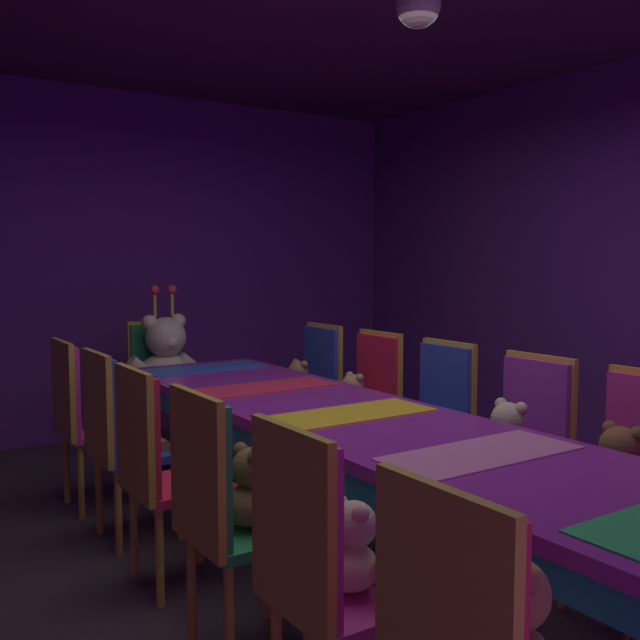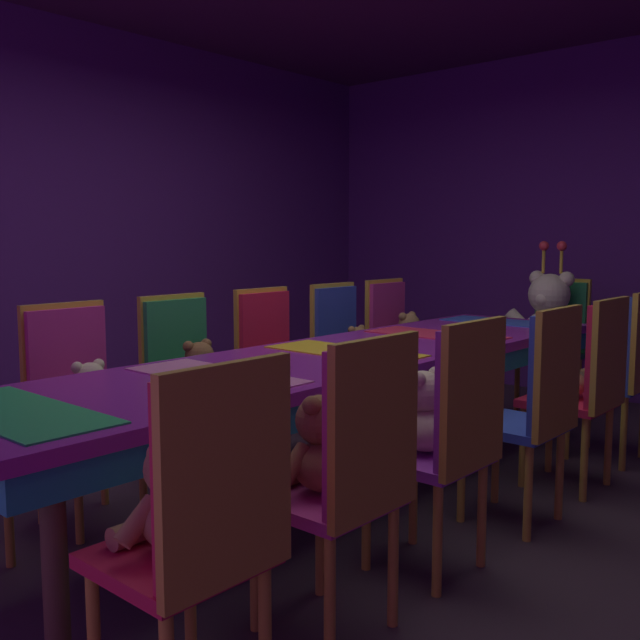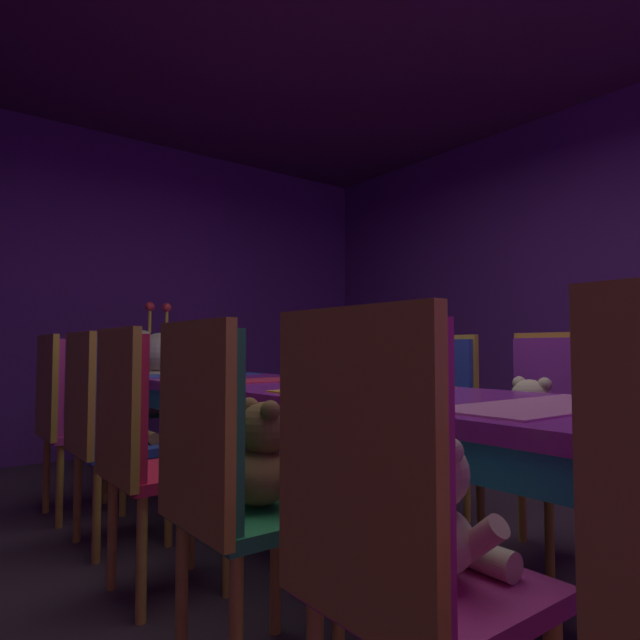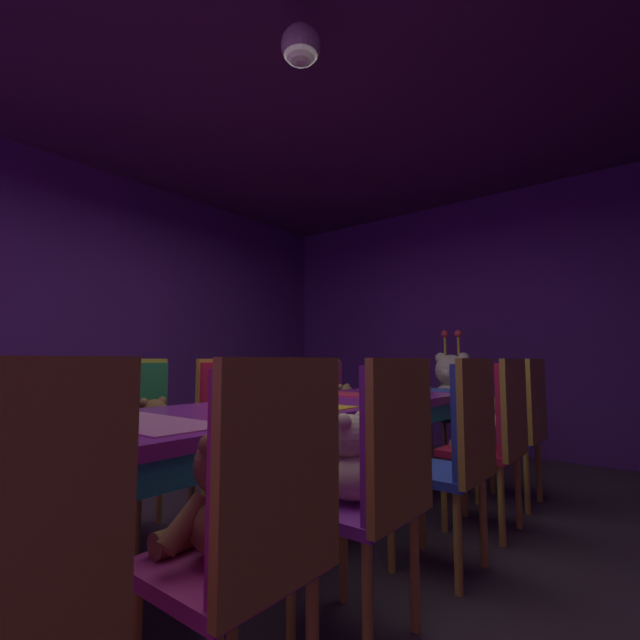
# 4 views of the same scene
# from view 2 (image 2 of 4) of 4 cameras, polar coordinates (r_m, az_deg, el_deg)

# --- Properties ---
(ground_plane) EXTENTS (7.90, 7.90, 0.00)m
(ground_plane) POSITION_cam_2_polar(r_m,az_deg,el_deg) (3.63, 1.90, -14.13)
(ground_plane) COLOR #3F2D38
(wall_back) EXTENTS (5.20, 0.12, 2.80)m
(wall_back) POSITION_cam_2_polar(r_m,az_deg,el_deg) (6.21, 21.27, 7.18)
(wall_back) COLOR #59267F
(wall_back) RESTS_ON ground_plane
(wall_left) EXTENTS (0.12, 6.40, 2.80)m
(wall_left) POSITION_cam_2_polar(r_m,az_deg,el_deg) (5.44, -19.86, 7.39)
(wall_left) COLOR #59267F
(wall_left) RESTS_ON ground_plane
(banquet_table) EXTENTS (0.90, 3.77, 0.75)m
(banquet_table) POSITION_cam_2_polar(r_m,az_deg,el_deg) (3.45, 1.94, -3.86)
(banquet_table) COLOR purple
(banquet_table) RESTS_ON ground_plane
(chair_left_1) EXTENTS (0.42, 0.41, 0.98)m
(chair_left_1) POSITION_cam_2_polar(r_m,az_deg,el_deg) (3.48, -18.78, -5.15)
(chair_left_1) COLOR #CC338C
(chair_left_1) RESTS_ON ground_plane
(teddy_left_1) EXTENTS (0.23, 0.30, 0.28)m
(teddy_left_1) POSITION_cam_2_polar(r_m,az_deg,el_deg) (3.37, -17.54, -5.81)
(teddy_left_1) COLOR beige
(teddy_left_1) RESTS_ON chair_left_1
(chair_left_2) EXTENTS (0.42, 0.41, 0.98)m
(chair_left_2) POSITION_cam_2_polar(r_m,az_deg,el_deg) (3.83, -10.76, -3.88)
(chair_left_2) COLOR #268C4C
(chair_left_2) RESTS_ON ground_plane
(teddy_left_2) EXTENTS (0.25, 0.32, 0.31)m
(teddy_left_2) POSITION_cam_2_polar(r_m,az_deg,el_deg) (3.72, -9.38, -4.27)
(teddy_left_2) COLOR brown
(teddy_left_2) RESTS_ON chair_left_2
(chair_left_3) EXTENTS (0.42, 0.41, 0.98)m
(chair_left_3) POSITION_cam_2_polar(r_m,az_deg,el_deg) (4.25, -3.89, -2.75)
(chair_left_3) COLOR red
(chair_left_3) RESTS_ON ground_plane
(chair_left_4) EXTENTS (0.42, 0.41, 0.98)m
(chair_left_4) POSITION_cam_2_polar(r_m,az_deg,el_deg) (4.69, 1.71, -1.88)
(chair_left_4) COLOR #2D47B2
(chair_left_4) RESTS_ON ground_plane
(teddy_left_4) EXTENTS (0.22, 0.28, 0.27)m
(teddy_left_4) POSITION_cam_2_polar(r_m,az_deg,el_deg) (4.60, 3.07, -2.34)
(teddy_left_4) COLOR olive
(teddy_left_4) RESTS_ON chair_left_4
(chair_left_5) EXTENTS (0.42, 0.41, 0.98)m
(chair_left_5) POSITION_cam_2_polar(r_m,az_deg,el_deg) (5.16, 5.74, -1.13)
(chair_left_5) COLOR #CC338C
(chair_left_5) RESTS_ON ground_plane
(teddy_left_5) EXTENTS (0.25, 0.32, 0.31)m
(teddy_left_5) POSITION_cam_2_polar(r_m,az_deg,el_deg) (5.08, 7.07, -1.35)
(teddy_left_5) COLOR #9E7247
(teddy_left_5) RESTS_ON chair_left_5
(chair_right_0) EXTENTS (0.42, 0.41, 0.98)m
(chair_right_0) POSITION_cam_2_polar(r_m,az_deg,el_deg) (1.89, -8.84, -14.74)
(chair_right_0) COLOR red
(chair_right_0) RESTS_ON ground_plane
(teddy_right_0) EXTENTS (0.25, 0.32, 0.30)m
(teddy_right_0) POSITION_cam_2_polar(r_m,az_deg,el_deg) (2.00, -11.57, -13.82)
(teddy_right_0) COLOR #9E7247
(teddy_right_0) RESTS_ON chair_right_0
(chair_right_1) EXTENTS (0.42, 0.41, 0.98)m
(chair_right_1) POSITION_cam_2_polar(r_m,az_deg,el_deg) (2.29, 2.75, -10.90)
(chair_right_1) COLOR #CC338C
(chair_right_1) RESTS_ON ground_plane
(teddy_right_1) EXTENTS (0.27, 0.35, 0.33)m
(teddy_right_1) POSITION_cam_2_polar(r_m,az_deg,el_deg) (2.37, -0.06, -10.15)
(teddy_right_1) COLOR brown
(teddy_right_1) RESTS_ON chair_right_1
(chair_right_2) EXTENTS (0.42, 0.41, 0.98)m
(chair_right_2) POSITION_cam_2_polar(r_m,az_deg,el_deg) (2.75, 10.53, -8.00)
(chair_right_2) COLOR purple
(chair_right_2) RESTS_ON ground_plane
(teddy_right_2) EXTENTS (0.27, 0.35, 0.33)m
(teddy_right_2) POSITION_cam_2_polar(r_m,az_deg,el_deg) (2.82, 7.95, -7.53)
(teddy_right_2) COLOR beige
(teddy_right_2) RESTS_ON chair_right_2
(chair_right_3) EXTENTS (0.42, 0.41, 0.98)m
(chair_right_3) POSITION_cam_2_polar(r_m,az_deg,el_deg) (3.31, 16.90, -5.70)
(chair_right_3) COLOR #2D47B2
(chair_right_3) RESTS_ON ground_plane
(chair_right_4) EXTENTS (0.42, 0.41, 0.98)m
(chair_right_4) POSITION_cam_2_polar(r_m,az_deg,el_deg) (3.87, 20.67, -4.09)
(chair_right_4) COLOR red
(chair_right_4) RESTS_ON ground_plane
(teddy_right_4) EXTENTS (0.23, 0.30, 0.28)m
(teddy_right_4) POSITION_cam_2_polar(r_m,az_deg,el_deg) (3.92, 18.70, -4.13)
(teddy_right_4) COLOR tan
(teddy_right_4) RESTS_ON chair_right_4
(chair_right_5) EXTENTS (0.42, 0.41, 0.98)m
(chair_right_5) POSITION_cam_2_polar(r_m,az_deg,el_deg) (4.44, 23.22, -2.88)
(chair_right_5) COLOR #2D47B2
(chair_right_5) RESTS_ON ground_plane
(teddy_right_5) EXTENTS (0.24, 0.31, 0.29)m
(teddy_right_5) POSITION_cam_2_polar(r_m,az_deg,el_deg) (4.49, 21.47, -2.88)
(teddy_right_5) COLOR #9E7247
(teddy_right_5) RESTS_ON chair_right_5
(throne_chair) EXTENTS (0.41, 0.42, 0.98)m
(throne_chair) POSITION_cam_2_polar(r_m,az_deg,el_deg) (5.53, 18.15, -0.91)
(throne_chair) COLOR #268C4C
(throne_chair) RESTS_ON ground_plane
(king_teddy_bear) EXTENTS (0.62, 0.48, 0.80)m
(king_teddy_bear) POSITION_cam_2_polar(r_m,az_deg,el_deg) (5.37, 17.49, 0.15)
(king_teddy_bear) COLOR beige
(king_teddy_bear) RESTS_ON throne_chair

